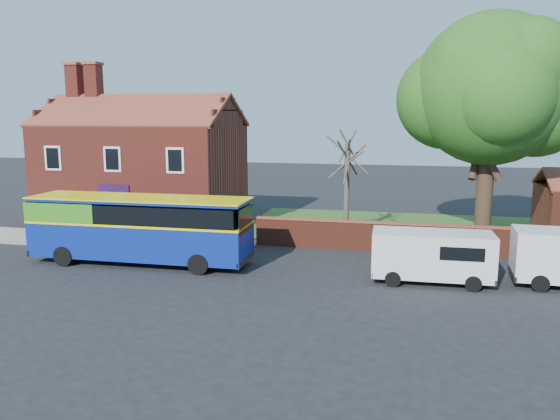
# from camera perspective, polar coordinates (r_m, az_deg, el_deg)

# --- Properties ---
(ground) EXTENTS (120.00, 120.00, 0.00)m
(ground) POSITION_cam_1_polar(r_m,az_deg,el_deg) (25.06, -11.15, -6.93)
(ground) COLOR black
(ground) RESTS_ON ground
(pavement) EXTENTS (18.00, 3.50, 0.12)m
(pavement) POSITION_cam_1_polar(r_m,az_deg,el_deg) (33.17, -18.20, -3.02)
(pavement) COLOR gray
(pavement) RESTS_ON ground
(kerb) EXTENTS (18.00, 0.15, 0.14)m
(kerb) POSITION_cam_1_polar(r_m,az_deg,el_deg) (31.73, -19.82, -3.66)
(kerb) COLOR slate
(kerb) RESTS_ON ground
(grass_strip) EXTENTS (26.00, 12.00, 0.04)m
(grass_strip) POSITION_cam_1_polar(r_m,az_deg,el_deg) (35.72, 17.56, -2.16)
(grass_strip) COLOR #426B28
(grass_strip) RESTS_ON ground
(shop_building) EXTENTS (12.30, 8.13, 10.50)m
(shop_building) POSITION_cam_1_polar(r_m,az_deg,el_deg) (37.62, -14.00, 3.83)
(shop_building) COLOR maroon
(shop_building) RESTS_ON ground
(boundary_wall) EXTENTS (22.00, 0.38, 1.60)m
(boundary_wall) POSITION_cam_1_polar(r_m,az_deg,el_deg) (29.71, 18.53, -3.01)
(boundary_wall) COLOR maroon
(boundary_wall) RESTS_ON ground
(bus) EXTENTS (10.80, 2.88, 3.28)m
(bus) POSITION_cam_1_polar(r_m,az_deg,el_deg) (27.51, -15.05, -1.60)
(bus) COLOR navy
(bus) RESTS_ON ground
(van_near) EXTENTS (5.12, 2.22, 2.23)m
(van_near) POSITION_cam_1_polar(r_m,az_deg,el_deg) (24.47, 15.63, -4.49)
(van_near) COLOR silver
(van_near) RESTS_ON ground
(large_tree) EXTENTS (10.37, 8.21, 12.65)m
(large_tree) POSITION_cam_1_polar(r_m,az_deg,el_deg) (32.44, 21.28, 11.17)
(large_tree) COLOR black
(large_tree) RESTS_ON ground
(bare_tree) EXTENTS (2.27, 2.70, 6.05)m
(bare_tree) POSITION_cam_1_polar(r_m,az_deg,el_deg) (31.83, 6.99, 2.45)
(bare_tree) COLOR #4C4238
(bare_tree) RESTS_ON ground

